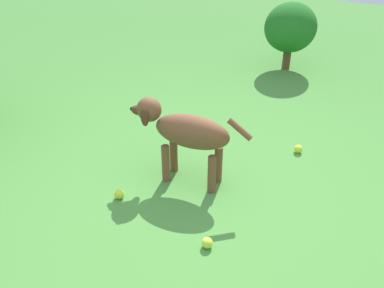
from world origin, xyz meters
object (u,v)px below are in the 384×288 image
at_px(dog, 185,131).
at_px(tennis_ball_0, 119,194).
at_px(tennis_ball_1, 298,149).
at_px(tennis_ball_2, 207,243).

bearing_deg(dog, tennis_ball_0, 49.34).
height_order(dog, tennis_ball_1, dog).
distance_m(tennis_ball_0, tennis_ball_2, 0.74).
distance_m(tennis_ball_0, tennis_ball_1, 1.47).
bearing_deg(tennis_ball_0, tennis_ball_1, -37.87).
bearing_deg(tennis_ball_0, dog, -34.53).
bearing_deg(tennis_ball_1, tennis_ball_0, 142.13).
relative_size(dog, tennis_ball_1, 13.42).
xyz_separation_m(dog, tennis_ball_0, (-0.41, 0.28, -0.36)).
relative_size(tennis_ball_0, tennis_ball_1, 1.00).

